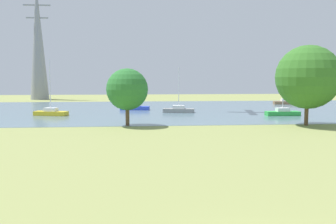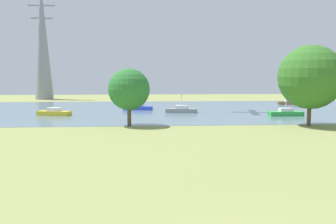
{
  "view_description": "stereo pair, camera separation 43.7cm",
  "coord_description": "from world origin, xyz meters",
  "px_view_note": "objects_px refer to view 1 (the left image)",
  "views": [
    {
      "loc": [
        -3.87,
        -9.37,
        5.54
      ],
      "look_at": [
        -1.5,
        17.99,
        2.79
      ],
      "focal_mm": 37.73,
      "sensor_mm": 36.0,
      "label": 1
    },
    {
      "loc": [
        -3.43,
        -9.4,
        5.54
      ],
      "look_at": [
        -1.5,
        17.99,
        2.79
      ],
      "focal_mm": 37.73,
      "sensor_mm": 36.0,
      "label": 2
    }
  ],
  "objects_px": {
    "sailboat_brown": "(286,102)",
    "tree_west_far": "(308,77)",
    "tree_west_near": "(127,89)",
    "electricity_pylon": "(38,41)",
    "sailboat_gray": "(179,110)",
    "sailboat_green": "(283,112)",
    "sailboat_yellow": "(51,112)",
    "sailboat_blue": "(135,107)"
  },
  "relations": [
    {
      "from": "sailboat_brown",
      "to": "tree_west_far",
      "type": "bearing_deg",
      "value": -109.36
    },
    {
      "from": "tree_west_near",
      "to": "electricity_pylon",
      "type": "distance_m",
      "value": 55.27
    },
    {
      "from": "tree_west_far",
      "to": "sailboat_gray",
      "type": "bearing_deg",
      "value": 129.47
    },
    {
      "from": "sailboat_brown",
      "to": "sailboat_green",
      "type": "bearing_deg",
      "value": -114.42
    },
    {
      "from": "sailboat_brown",
      "to": "sailboat_gray",
      "type": "relative_size",
      "value": 0.76
    },
    {
      "from": "tree_west_near",
      "to": "electricity_pylon",
      "type": "relative_size",
      "value": 0.23
    },
    {
      "from": "sailboat_green",
      "to": "electricity_pylon",
      "type": "distance_m",
      "value": 61.98
    },
    {
      "from": "sailboat_yellow",
      "to": "sailboat_gray",
      "type": "xyz_separation_m",
      "value": [
        18.76,
        2.65,
        -0.01
      ]
    },
    {
      "from": "sailboat_blue",
      "to": "tree_west_near",
      "type": "distance_m",
      "value": 19.53
    },
    {
      "from": "sailboat_blue",
      "to": "sailboat_brown",
      "type": "bearing_deg",
      "value": 17.69
    },
    {
      "from": "sailboat_blue",
      "to": "sailboat_gray",
      "type": "height_order",
      "value": "sailboat_blue"
    },
    {
      "from": "sailboat_blue",
      "to": "sailboat_gray",
      "type": "distance_m",
      "value": 8.45
    },
    {
      "from": "sailboat_green",
      "to": "sailboat_gray",
      "type": "bearing_deg",
      "value": 158.75
    },
    {
      "from": "sailboat_blue",
      "to": "tree_west_near",
      "type": "relative_size",
      "value": 1.07
    },
    {
      "from": "tree_west_far",
      "to": "tree_west_near",
      "type": "bearing_deg",
      "value": 175.93
    },
    {
      "from": "sailboat_brown",
      "to": "tree_west_far",
      "type": "distance_m",
      "value": 32.51
    },
    {
      "from": "sailboat_gray",
      "to": "tree_west_far",
      "type": "height_order",
      "value": "tree_west_far"
    },
    {
      "from": "sailboat_brown",
      "to": "electricity_pylon",
      "type": "xyz_separation_m",
      "value": [
        -53.87,
        20.47,
        13.77
      ]
    },
    {
      "from": "sailboat_gray",
      "to": "tree_west_near",
      "type": "xyz_separation_m",
      "value": [
        -7.52,
        -14.18,
        3.66
      ]
    },
    {
      "from": "sailboat_brown",
      "to": "sailboat_gray",
      "type": "distance_m",
      "value": 27.72
    },
    {
      "from": "sailboat_green",
      "to": "electricity_pylon",
      "type": "xyz_separation_m",
      "value": [
        -44.68,
        40.7,
        13.73
      ]
    },
    {
      "from": "sailboat_brown",
      "to": "tree_west_near",
      "type": "distance_m",
      "value": 42.53
    },
    {
      "from": "sailboat_green",
      "to": "sailboat_brown",
      "type": "bearing_deg",
      "value": 65.58
    },
    {
      "from": "sailboat_yellow",
      "to": "sailboat_green",
      "type": "relative_size",
      "value": 0.99
    },
    {
      "from": "sailboat_gray",
      "to": "electricity_pylon",
      "type": "bearing_deg",
      "value": 130.82
    },
    {
      "from": "sailboat_yellow",
      "to": "tree_west_near",
      "type": "distance_m",
      "value": 16.51
    },
    {
      "from": "sailboat_blue",
      "to": "electricity_pylon",
      "type": "height_order",
      "value": "electricity_pylon"
    },
    {
      "from": "sailboat_gray",
      "to": "tree_west_near",
      "type": "relative_size",
      "value": 1.07
    },
    {
      "from": "sailboat_green",
      "to": "electricity_pylon",
      "type": "bearing_deg",
      "value": 137.67
    },
    {
      "from": "sailboat_brown",
      "to": "tree_west_near",
      "type": "xyz_separation_m",
      "value": [
        -31.04,
        -28.85,
        3.68
      ]
    },
    {
      "from": "tree_west_near",
      "to": "tree_west_far",
      "type": "relative_size",
      "value": 0.71
    },
    {
      "from": "sailboat_yellow",
      "to": "electricity_pylon",
      "type": "xyz_separation_m",
      "value": [
        -11.59,
        37.78,
        13.74
      ]
    },
    {
      "from": "sailboat_brown",
      "to": "sailboat_blue",
      "type": "height_order",
      "value": "sailboat_blue"
    },
    {
      "from": "sailboat_blue",
      "to": "tree_west_far",
      "type": "relative_size",
      "value": 0.76
    },
    {
      "from": "electricity_pylon",
      "to": "sailboat_green",
      "type": "bearing_deg",
      "value": -42.33
    },
    {
      "from": "sailboat_yellow",
      "to": "tree_west_near",
      "type": "height_order",
      "value": "sailboat_yellow"
    },
    {
      "from": "sailboat_yellow",
      "to": "sailboat_green",
      "type": "xyz_separation_m",
      "value": [
        33.09,
        -2.92,
        0.0
      ]
    },
    {
      "from": "sailboat_blue",
      "to": "tree_west_far",
      "type": "distance_m",
      "value": 28.95
    },
    {
      "from": "sailboat_blue",
      "to": "sailboat_green",
      "type": "xyz_separation_m",
      "value": [
        21.15,
        -10.56,
        0.01
      ]
    },
    {
      "from": "sailboat_yellow",
      "to": "sailboat_blue",
      "type": "bearing_deg",
      "value": 32.61
    },
    {
      "from": "sailboat_yellow",
      "to": "tree_west_near",
      "type": "xyz_separation_m",
      "value": [
        11.24,
        -11.53,
        3.64
      ]
    },
    {
      "from": "sailboat_brown",
      "to": "electricity_pylon",
      "type": "bearing_deg",
      "value": 159.2
    }
  ]
}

